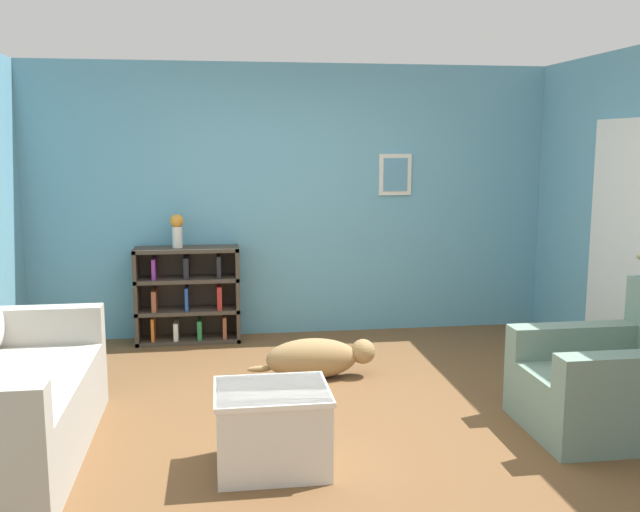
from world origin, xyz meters
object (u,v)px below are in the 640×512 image
bookshelf (188,295)px  vase (177,229)px  recliner_chair (618,382)px  coffee_table (272,426)px  dog (317,358)px

bookshelf → vase: 0.64m
recliner_chair → vase: bearing=139.2°
recliner_chair → vase: size_ratio=3.41×
coffee_table → bookshelf: bearing=101.6°
bookshelf → vase: vase is taller
bookshelf → vase: size_ratio=3.10×
vase → bookshelf: bearing=14.7°
recliner_chair → dog: recliner_chair is taller
recliner_chair → dog: 2.23m
dog → vase: size_ratio=3.31×
bookshelf → coffee_table: bookshelf is taller
coffee_table → dog: bearing=72.9°
bookshelf → recliner_chair: recliner_chair is taller
recliner_chair → coffee_table: 2.29m
coffee_table → dog: size_ratio=0.64×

